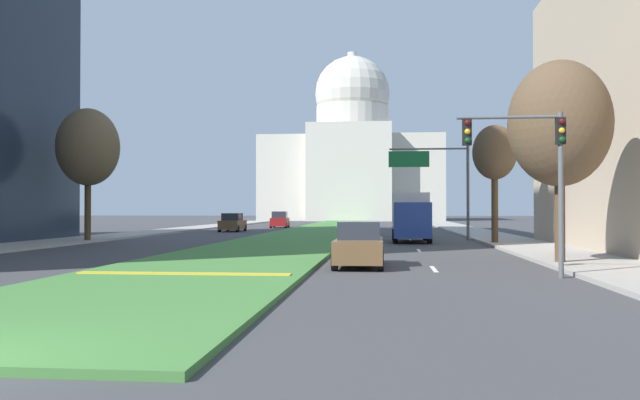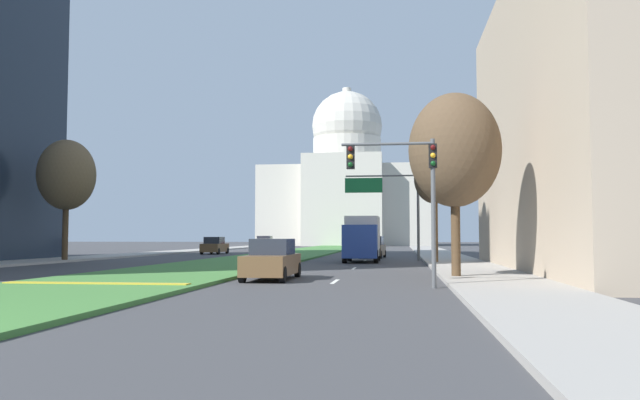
# 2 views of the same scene
# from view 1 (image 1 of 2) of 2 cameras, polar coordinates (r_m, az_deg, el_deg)

# --- Properties ---
(ground_plane) EXTENTS (260.00, 260.00, 0.00)m
(ground_plane) POSITION_cam_1_polar(r_m,az_deg,el_deg) (66.17, 0.34, -2.64)
(ground_plane) COLOR #3D3D3F
(grass_median) EXTENTS (7.45, 104.34, 0.14)m
(grass_median) POSITION_cam_1_polar(r_m,az_deg,el_deg) (60.41, -0.17, -2.75)
(grass_median) COLOR #427A38
(grass_median) RESTS_ON ground_plane
(median_curb_nose) EXTENTS (6.71, 0.50, 0.04)m
(median_curb_nose) POSITION_cam_1_polar(r_m,az_deg,el_deg) (20.61, -11.91, -6.34)
(median_curb_nose) COLOR gold
(median_curb_nose) RESTS_ON grass_median
(lane_dashes_right) EXTENTS (0.16, 41.71, 0.01)m
(lane_dashes_right) POSITION_cam_1_polar(r_m,az_deg,el_deg) (44.20, 8.00, -3.56)
(lane_dashes_right) COLOR silver
(lane_dashes_right) RESTS_ON ground_plane
(sidewalk_left) EXTENTS (4.00, 104.34, 0.15)m
(sidewalk_left) POSITION_cam_1_polar(r_m,az_deg,el_deg) (58.00, -14.88, -2.81)
(sidewalk_left) COLOR #9E9991
(sidewalk_left) RESTS_ON ground_plane
(sidewalk_right) EXTENTS (4.00, 104.34, 0.15)m
(sidewalk_right) POSITION_cam_1_polar(r_m,az_deg,el_deg) (54.87, 14.10, -2.93)
(sidewalk_right) COLOR #9E9991
(sidewalk_right) RESTS_ON ground_plane
(capitol_building) EXTENTS (33.65, 22.89, 32.12)m
(capitol_building) POSITION_cam_1_polar(r_m,az_deg,el_deg) (123.57, 2.84, 3.74)
(capitol_building) COLOR beige
(capitol_building) RESTS_ON ground_plane
(traffic_light_near_right) EXTENTS (3.34, 0.35, 5.20)m
(traffic_light_near_right) POSITION_cam_1_polar(r_m,az_deg,el_deg) (21.42, 18.23, 3.62)
(traffic_light_near_right) COLOR #515456
(traffic_light_near_right) RESTS_ON ground_plane
(overhead_guide_sign) EXTENTS (5.52, 0.20, 6.50)m
(overhead_guide_sign) POSITION_cam_1_polar(r_m,az_deg,el_deg) (45.40, 10.31, 2.38)
(overhead_guide_sign) COLOR #515456
(overhead_guide_sign) RESTS_ON ground_plane
(street_tree_right_near) EXTENTS (3.85, 3.85, 7.83)m
(street_tree_right_near) POSITION_cam_1_polar(r_m,az_deg,el_deg) (26.46, 20.31, 6.28)
(street_tree_right_near) COLOR #4C3823
(street_tree_right_near) RESTS_ON ground_plane
(street_tree_left_mid) EXTENTS (3.98, 3.98, 8.63)m
(street_tree_left_mid) POSITION_cam_1_polar(r_m,az_deg,el_deg) (44.43, -19.73, 4.36)
(street_tree_left_mid) COLOR #4C3823
(street_tree_left_mid) RESTS_ON ground_plane
(street_tree_right_mid) EXTENTS (2.63, 2.63, 7.20)m
(street_tree_right_mid) POSITION_cam_1_polar(r_m,az_deg,el_deg) (40.40, 15.10, 3.93)
(street_tree_right_mid) COLOR #4C3823
(street_tree_right_mid) RESTS_ON ground_plane
(sedan_lead_stopped) EXTENTS (1.84, 4.50, 1.69)m
(sedan_lead_stopped) POSITION_cam_1_polar(r_m,az_deg,el_deg) (24.40, 3.47, -4.00)
(sedan_lead_stopped) COLOR brown
(sedan_lead_stopped) RESTS_ON ground_plane
(sedan_midblock) EXTENTS (2.14, 4.75, 1.80)m
(sedan_midblock) POSITION_cam_1_polar(r_m,az_deg,el_deg) (50.65, 8.08, -2.26)
(sedan_midblock) COLOR brown
(sedan_midblock) RESTS_ON ground_plane
(sedan_distant) EXTENTS (1.94, 4.22, 1.74)m
(sedan_distant) POSITION_cam_1_polar(r_m,az_deg,el_deg) (61.87, -7.70, -2.01)
(sedan_distant) COLOR brown
(sedan_distant) RESTS_ON ground_plane
(sedan_far_horizon) EXTENTS (2.13, 4.31, 1.85)m
(sedan_far_horizon) POSITION_cam_1_polar(r_m,az_deg,el_deg) (73.26, -3.56, -1.79)
(sedan_far_horizon) COLOR maroon
(sedan_far_horizon) RESTS_ON ground_plane
(box_truck_delivery) EXTENTS (2.40, 6.40, 3.20)m
(box_truck_delivery) POSITION_cam_1_polar(r_m,az_deg,el_deg) (42.80, 7.98, -1.42)
(box_truck_delivery) COLOR navy
(box_truck_delivery) RESTS_ON ground_plane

